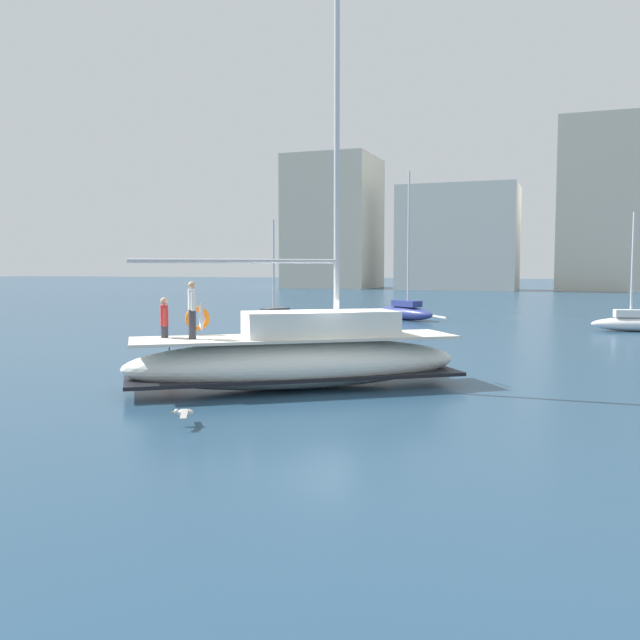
{
  "coord_description": "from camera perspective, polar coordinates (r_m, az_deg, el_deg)",
  "views": [
    {
      "loc": [
        6.94,
        -18.41,
        3.42
      ],
      "look_at": [
        -0.32,
        1.45,
        1.8
      ],
      "focal_mm": 38.46,
      "sensor_mm": 36.0,
      "label": 1
    }
  ],
  "objects": [
    {
      "name": "ground_plane",
      "position": [
        19.97,
        -0.57,
        -5.48
      ],
      "size": [
        400.0,
        400.0,
        0.0
      ],
      "primitive_type": "plane",
      "color": "navy"
    },
    {
      "name": "main_sailboat",
      "position": [
        19.45,
        -1.81,
        -3.04
      ],
      "size": [
        9.24,
        7.48,
        12.78
      ],
      "color": "white",
      "rests_on": "ground"
    },
    {
      "name": "moored_sloop_far",
      "position": [
        45.27,
        7.02,
        0.8
      ],
      "size": [
        5.11,
        4.26,
        9.61
      ],
      "color": "navy",
      "rests_on": "ground"
    },
    {
      "name": "moored_cutter_left",
      "position": [
        39.29,
        -3.56,
        0.1
      ],
      "size": [
        2.42,
        4.59,
        6.11
      ],
      "color": "#4C4C51",
      "rests_on": "ground"
    },
    {
      "name": "moored_cutter_right",
      "position": [
        40.42,
        24.87,
        -0.15
      ],
      "size": [
        4.87,
        1.92,
        6.37
      ],
      "color": "white",
      "rests_on": "ground"
    },
    {
      "name": "seagull",
      "position": [
        15.19,
        -11.22,
        -7.54
      ],
      "size": [
        0.55,
        0.94,
        0.17
      ],
      "color": "silver",
      "rests_on": "ground"
    },
    {
      "name": "mooring_buoy",
      "position": [
        23.8,
        -12.42,
        -3.47
      ],
      "size": [
        0.7,
        0.7,
        0.95
      ],
      "color": "#EA4C19",
      "rests_on": "ground"
    },
    {
      "name": "waterfront_buildings",
      "position": [
        110.46,
        16.68,
        7.82
      ],
      "size": [
        79.95,
        17.24,
        25.08
      ],
      "color": "beige",
      "rests_on": "ground"
    }
  ]
}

